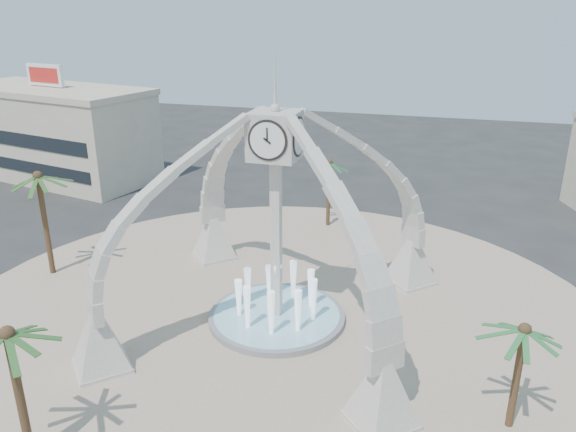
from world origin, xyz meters
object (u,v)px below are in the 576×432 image
(clock_tower, at_px, (276,217))
(palm_north, at_px, (329,163))
(palm_east, at_px, (524,331))
(palm_south, at_px, (7,336))
(palm_west, at_px, (38,178))
(fountain, at_px, (277,316))

(clock_tower, xyz_separation_m, palm_north, (-0.54, 15.83, -1.08))
(palm_north, bearing_deg, clock_tower, -88.04)
(palm_east, bearing_deg, palm_south, -158.42)
(palm_west, xyz_separation_m, palm_south, (10.37, -14.56, -1.18))
(palm_west, distance_m, palm_south, 17.92)
(clock_tower, xyz_separation_m, fountain, (0.00, 0.00, -6.20))
(fountain, bearing_deg, clock_tower, -90.00)
(palm_north, xyz_separation_m, palm_south, (-5.87, -28.91, 0.31))
(palm_east, xyz_separation_m, palm_west, (-29.29, 7.08, 2.06))
(fountain, xyz_separation_m, palm_east, (12.51, -5.60, 4.55))
(palm_east, xyz_separation_m, palm_north, (-13.05, 21.43, 0.58))
(fountain, xyz_separation_m, palm_south, (-6.41, -13.09, 5.43))
(palm_west, height_order, palm_north, palm_west)
(palm_south, bearing_deg, fountain, 63.89)
(palm_east, height_order, palm_west, palm_west)
(clock_tower, relative_size, palm_north, 2.92)
(palm_north, relative_size, palm_south, 0.94)
(fountain, relative_size, palm_south, 1.22)
(palm_east, bearing_deg, fountain, 155.89)
(clock_tower, relative_size, palm_south, 2.75)
(clock_tower, height_order, palm_west, clock_tower)
(clock_tower, bearing_deg, palm_south, -116.11)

